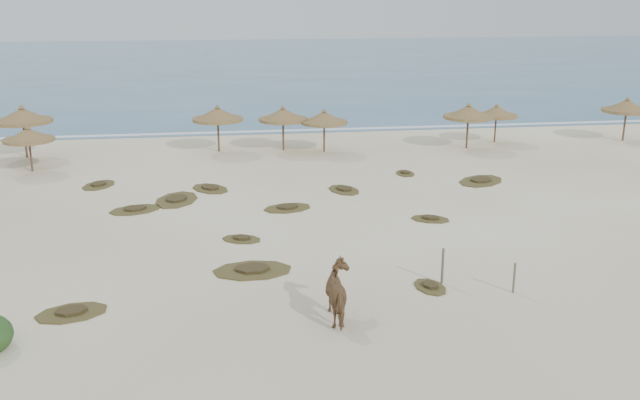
# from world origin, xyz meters

# --- Properties ---
(ground) EXTENTS (160.00, 160.00, 0.00)m
(ground) POSITION_xyz_m (0.00, 0.00, 0.00)
(ground) COLOR white
(ground) RESTS_ON ground
(ocean) EXTENTS (200.00, 100.00, 0.01)m
(ocean) POSITION_xyz_m (0.00, 75.00, 0.00)
(ocean) COLOR #2B5F81
(ocean) RESTS_ON ground
(foam_line) EXTENTS (70.00, 0.60, 0.01)m
(foam_line) POSITION_xyz_m (0.00, 26.00, 0.00)
(foam_line) COLOR white
(foam_line) RESTS_ON ground
(palapa_0) EXTENTS (3.56, 3.56, 2.59)m
(palapa_0) POSITION_xyz_m (-12.50, 16.31, 2.01)
(palapa_0) COLOR brown
(palapa_0) RESTS_ON ground
(palapa_1) EXTENTS (3.46, 3.46, 3.18)m
(palapa_1) POSITION_xyz_m (-13.64, 19.98, 2.47)
(palapa_1) COLOR brown
(palapa_1) RESTS_ON ground
(palapa_2) EXTENTS (4.09, 4.09, 2.93)m
(palapa_2) POSITION_xyz_m (-2.25, 19.93, 2.28)
(palapa_2) COLOR brown
(palapa_2) RESTS_ON ground
(palapa_3) EXTENTS (3.82, 3.82, 2.83)m
(palapa_3) POSITION_xyz_m (1.74, 19.69, 2.20)
(palapa_3) COLOR brown
(palapa_3) RESTS_ON ground
(palapa_4) EXTENTS (3.17, 3.17, 2.69)m
(palapa_4) POSITION_xyz_m (4.19, 18.87, 2.09)
(palapa_4) COLOR brown
(palapa_4) RESTS_ON ground
(palapa_5) EXTENTS (3.32, 3.32, 2.91)m
(palapa_5) POSITION_xyz_m (13.26, 18.60, 2.26)
(palapa_5) COLOR brown
(palapa_5) RESTS_ON ground
(palapa_6) EXTENTS (3.41, 3.41, 2.56)m
(palapa_6) POSITION_xyz_m (15.74, 20.16, 1.99)
(palapa_6) COLOR brown
(palapa_6) RESTS_ON ground
(palapa_7) EXTENTS (4.12, 4.12, 2.93)m
(palapa_7) POSITION_xyz_m (24.35, 19.36, 2.28)
(palapa_7) COLOR brown
(palapa_7) RESTS_ON ground
(horse) EXTENTS (1.01, 2.06, 1.71)m
(horse) POSITION_xyz_m (1.18, -4.33, 0.85)
(horse) COLOR brown
(horse) RESTS_ON ground
(fence_post_near) EXTENTS (0.10, 0.10, 1.04)m
(fence_post_near) POSITION_xyz_m (7.14, -3.19, 0.52)
(fence_post_near) COLOR #635B4A
(fence_post_near) RESTS_ON ground
(fence_post_far) EXTENTS (0.12, 0.12, 1.26)m
(fence_post_far) POSITION_xyz_m (5.05, -2.10, 0.63)
(fence_post_far) COLOR #635B4A
(fence_post_far) RESTS_ON ground
(scrub_1) EXTENTS (2.71, 2.25, 0.16)m
(scrub_1) POSITION_xyz_m (-6.15, 8.00, 0.05)
(scrub_1) COLOR brown
(scrub_1) RESTS_ON ground
(scrub_2) EXTENTS (1.88, 1.58, 0.16)m
(scrub_2) POSITION_xyz_m (-1.52, 3.29, 0.05)
(scrub_2) COLOR brown
(scrub_2) RESTS_ON ground
(scrub_3) EXTENTS (2.55, 2.01, 0.16)m
(scrub_3) POSITION_xyz_m (0.72, 7.26, 0.05)
(scrub_3) COLOR brown
(scrub_3) RESTS_ON ground
(scrub_4) EXTENTS (1.98, 1.70, 0.16)m
(scrub_4) POSITION_xyz_m (6.71, 4.73, 0.05)
(scrub_4) COLOR brown
(scrub_4) RESTS_ON ground
(scrub_5) EXTENTS (3.47, 3.32, 0.16)m
(scrub_5) POSITION_xyz_m (11.21, 10.59, 0.05)
(scrub_5) COLOR brown
(scrub_5) RESTS_ON ground
(scrub_6) EXTENTS (2.13, 2.52, 0.16)m
(scrub_6) POSITION_xyz_m (-8.42, 12.62, 0.05)
(scrub_6) COLOR brown
(scrub_6) RESTS_ON ground
(scrub_7) EXTENTS (1.94, 2.39, 0.16)m
(scrub_7) POSITION_xyz_m (3.82, 9.91, 0.05)
(scrub_7) COLOR brown
(scrub_7) RESTS_ON ground
(scrub_9) EXTENTS (2.87, 1.89, 0.16)m
(scrub_9) POSITION_xyz_m (-1.28, -0.08, 0.05)
(scrub_9) COLOR brown
(scrub_9) RESTS_ON ground
(scrub_10) EXTENTS (1.01, 1.52, 0.16)m
(scrub_10) POSITION_xyz_m (7.71, 12.72, 0.05)
(scrub_10) COLOR brown
(scrub_10) RESTS_ON ground
(scrub_11) EXTENTS (2.49, 1.96, 0.16)m
(scrub_11) POSITION_xyz_m (-6.99, -2.75, 0.05)
(scrub_11) COLOR brown
(scrub_11) RESTS_ON ground
(scrub_12) EXTENTS (1.22, 1.64, 0.16)m
(scrub_12) POSITION_xyz_m (4.54, -2.43, 0.05)
(scrub_12) COLOR brown
(scrub_12) RESTS_ON ground
(scrub_13) EXTENTS (2.51, 2.72, 0.16)m
(scrub_13) POSITION_xyz_m (-2.78, 11.12, 0.05)
(scrub_13) COLOR brown
(scrub_13) RESTS_ON ground
(scrub_14) EXTENTS (2.61, 3.31, 0.16)m
(scrub_14) POSITION_xyz_m (-4.36, 9.34, 0.05)
(scrub_14) COLOR brown
(scrub_14) RESTS_ON ground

